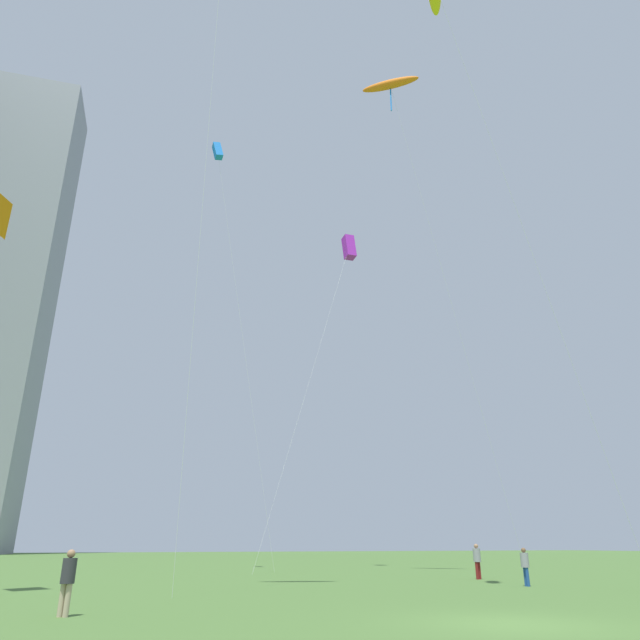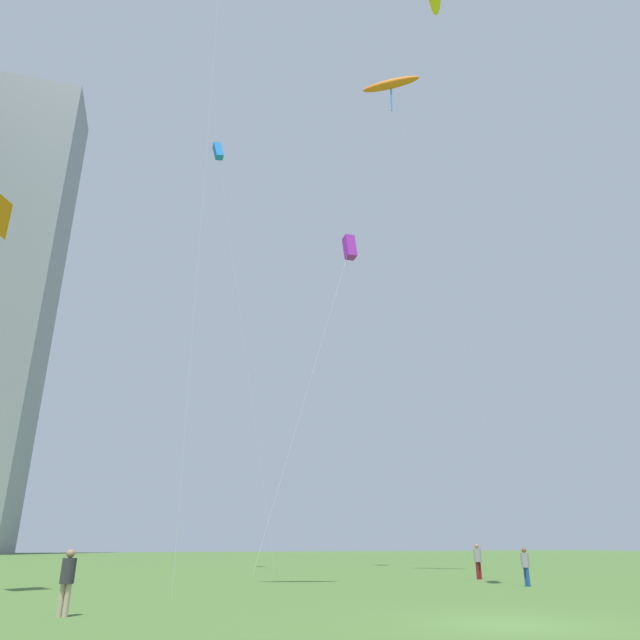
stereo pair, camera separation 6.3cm
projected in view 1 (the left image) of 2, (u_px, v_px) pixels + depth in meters
ground at (512, 624)px, 13.52m from camera, size 280.00×280.00×0.00m
person_standing_0 at (477, 559)px, 31.14m from camera, size 0.39×0.39×1.75m
person_standing_2 at (525, 564)px, 25.93m from camera, size 0.35×0.35×1.58m
person_standing_5 at (68, 577)px, 15.11m from camera, size 0.36×0.36×1.60m
kite_flying_0 at (218, 153)px, 48.34m from camera, size 6.40×0.92×33.01m
kite_flying_1 at (390, 85)px, 44.62m from camera, size 11.14×3.81×35.12m
kite_flying_5 at (349, 248)px, 51.72m from camera, size 9.37×4.24×27.47m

